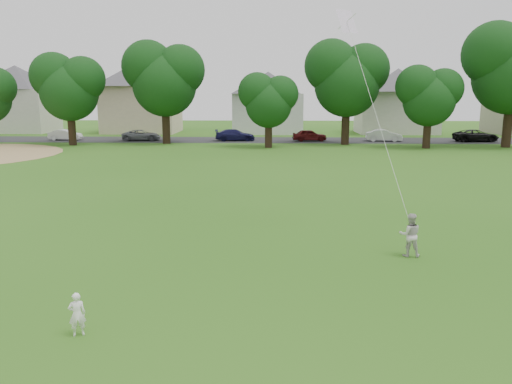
{
  "coord_description": "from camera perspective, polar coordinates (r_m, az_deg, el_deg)",
  "views": [
    {
      "loc": [
        0.8,
        -11.53,
        5.01
      ],
      "look_at": [
        0.3,
        2.0,
        2.3
      ],
      "focal_mm": 35.0,
      "sensor_mm": 36.0,
      "label": 1
    }
  ],
  "objects": [
    {
      "name": "kite",
      "position": [
        17.23,
        13.6,
        8.45
      ],
      "size": [
        1.34,
        2.3,
        7.68
      ],
      "color": "white",
      "rests_on": "ground"
    },
    {
      "name": "tree_row",
      "position": [
        47.73,
        6.59,
        12.87
      ],
      "size": [
        79.43,
        9.35,
        11.61
      ],
      "color": "black",
      "rests_on": "ground"
    },
    {
      "name": "older_boy",
      "position": [
        16.19,
        17.19,
        -4.7
      ],
      "size": [
        0.71,
        0.57,
        1.37
      ],
      "primitive_type": "imported",
      "rotation": [
        0.0,
        0.0,
        3.06
      ],
      "color": "beige",
      "rests_on": "ground"
    },
    {
      "name": "toddler",
      "position": [
        11.31,
        -19.77,
        -13.01
      ],
      "size": [
        0.41,
        0.35,
        0.95
      ],
      "primitive_type": "imported",
      "rotation": [
        0.0,
        0.0,
        3.55
      ],
      "color": "white",
      "rests_on": "ground"
    },
    {
      "name": "ground",
      "position": [
        12.59,
        -1.75,
        -12.12
      ],
      "size": [
        160.0,
        160.0,
        0.0
      ],
      "primitive_type": "plane",
      "color": "#275A14",
      "rests_on": "ground"
    },
    {
      "name": "parked_cars",
      "position": [
        52.9,
        6.93,
        6.44
      ],
      "size": [
        73.46,
        2.37,
        1.24
      ],
      "color": "black",
      "rests_on": "ground"
    },
    {
      "name": "house_row",
      "position": [
        63.54,
        0.96,
        11.25
      ],
      "size": [
        76.16,
        13.61,
        10.53
      ],
      "color": "silver",
      "rests_on": "ground"
    },
    {
      "name": "street",
      "position": [
        53.77,
        1.24,
        5.96
      ],
      "size": [
        90.0,
        7.0,
        0.01
      ],
      "primitive_type": "cube",
      "color": "#2D2D30",
      "rests_on": "ground"
    }
  ]
}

